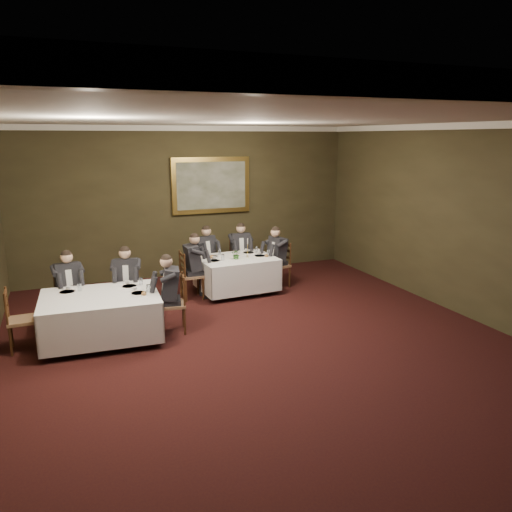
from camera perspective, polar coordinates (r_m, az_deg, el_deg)
ground at (r=7.81m, az=1.91°, el=-11.14°), size 10.00×10.00×0.00m
ceiling at (r=7.10m, az=2.14°, el=15.47°), size 8.00×10.00×0.10m
back_wall at (r=11.94m, az=-7.70°, el=6.12°), size 8.00×0.10×3.50m
right_wall at (r=9.57m, az=24.58°, el=3.21°), size 0.10×10.00×3.50m
crown_molding at (r=7.10m, az=2.13°, el=14.98°), size 8.00×10.00×0.12m
table_main at (r=10.63m, az=-2.23°, el=-1.83°), size 1.66×1.30×0.67m
table_second at (r=8.53m, az=-17.30°, el=-6.35°), size 1.93×1.51×0.67m
chair_main_backleft at (r=11.26m, az=-5.85°, el=-1.88°), size 0.54×0.53×1.00m
diner_main_backleft at (r=11.20m, az=-5.84°, el=-0.76°), size 0.52×0.57×1.35m
chair_main_backright at (r=11.56m, az=-1.83°, el=-1.41°), size 0.47×0.46×1.00m
diner_main_backright at (r=11.49m, az=-1.83°, el=-0.33°), size 0.45×0.51×1.35m
chair_main_endleft at (r=10.35m, az=-7.38°, el=-3.31°), size 0.43×0.45×1.00m
diner_main_endleft at (r=10.29m, az=-7.36°, el=-2.09°), size 0.49×0.43×1.35m
chair_main_endright at (r=11.09m, az=2.58°, el=-2.07°), size 0.50×0.51×1.00m
diner_main_endright at (r=11.02m, az=2.54°, el=-0.94°), size 0.55×0.49×1.35m
chair_sec_backleft at (r=9.50m, az=-20.47°, el=-5.62°), size 0.50×0.49×1.00m
diner_sec_backleft at (r=9.42m, az=-20.57°, el=-4.33°), size 0.47×0.54×1.35m
chair_sec_backright at (r=9.51m, az=-14.38°, el=-5.16°), size 0.52×0.50×1.00m
diner_sec_backright at (r=9.43m, az=-14.47°, el=-3.87°), size 0.49×0.55×1.35m
chair_sec_endright at (r=8.67m, az=-9.36°, el=-6.73°), size 0.49×0.51×1.00m
diner_sec_endright at (r=8.60m, az=-9.50°, el=-5.30°), size 0.54×0.48×1.35m
chair_sec_endleft at (r=8.65m, az=-25.12°, el=-7.92°), size 0.44×0.46×1.00m
centerpiece at (r=10.40m, az=-2.25°, el=0.28°), size 0.25×0.24×0.23m
candlestick at (r=10.55m, az=-0.96°, el=0.69°), size 0.06×0.06×0.42m
place_setting_table_main at (r=10.74m, az=-4.82°, el=0.20°), size 0.33×0.31×0.14m
place_setting_table_second at (r=8.83m, az=-20.47°, el=-3.55°), size 0.33×0.31×0.14m
painting at (r=11.98m, az=-5.15°, el=8.04°), size 1.90×0.09×1.32m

